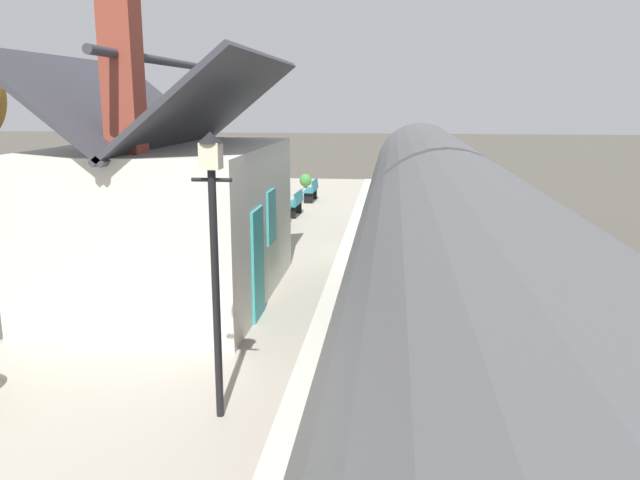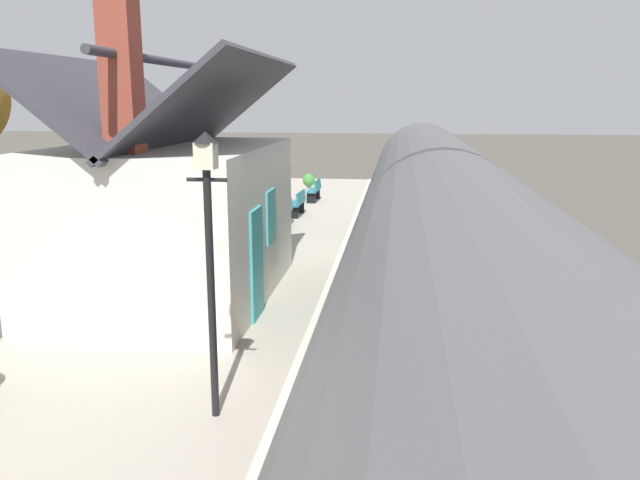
{
  "view_description": "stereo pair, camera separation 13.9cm",
  "coord_description": "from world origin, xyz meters",
  "px_view_note": "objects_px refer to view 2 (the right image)",
  "views": [
    {
      "loc": [
        -17.04,
        -0.09,
        5.04
      ],
      "look_at": [
        -3.25,
        1.5,
        1.96
      ],
      "focal_mm": 35.75,
      "sensor_mm": 36.0,
      "label": 1
    },
    {
      "loc": [
        -17.02,
        -0.23,
        5.04
      ],
      "look_at": [
        -3.25,
        1.5,
        1.96
      ],
      "focal_mm": 35.75,
      "sensor_mm": 36.0,
      "label": 2
    }
  ],
  "objects_px": {
    "bench_mid_platform": "(298,203)",
    "bench_platform_end": "(315,190)",
    "planter_by_door": "(309,183)",
    "station_building": "(171,216)",
    "lamp_post_platform": "(208,223)",
    "train": "(472,437)",
    "bench_near_building": "(285,212)"
  },
  "relations": [
    {
      "from": "bench_mid_platform",
      "to": "bench_platform_end",
      "type": "height_order",
      "value": "same"
    },
    {
      "from": "bench_platform_end",
      "to": "planter_by_door",
      "type": "bearing_deg",
      "value": 13.57
    },
    {
      "from": "bench_mid_platform",
      "to": "planter_by_door",
      "type": "relative_size",
      "value": 1.71
    },
    {
      "from": "station_building",
      "to": "lamp_post_platform",
      "type": "distance_m",
      "value": 5.53
    },
    {
      "from": "bench_platform_end",
      "to": "planter_by_door",
      "type": "height_order",
      "value": "bench_platform_end"
    },
    {
      "from": "station_building",
      "to": "bench_mid_platform",
      "type": "bearing_deg",
      "value": -6.41
    },
    {
      "from": "train",
      "to": "bench_platform_end",
      "type": "distance_m",
      "value": 20.87
    },
    {
      "from": "bench_near_building",
      "to": "planter_by_door",
      "type": "height_order",
      "value": "bench_near_building"
    },
    {
      "from": "train",
      "to": "station_building",
      "type": "relative_size",
      "value": 4.86
    },
    {
      "from": "station_building",
      "to": "lamp_post_platform",
      "type": "height_order",
      "value": "station_building"
    },
    {
      "from": "train",
      "to": "bench_mid_platform",
      "type": "relative_size",
      "value": 21.75
    },
    {
      "from": "station_building",
      "to": "bench_near_building",
      "type": "relative_size",
      "value": 4.51
    },
    {
      "from": "lamp_post_platform",
      "to": "station_building",
      "type": "bearing_deg",
      "value": 25.28
    },
    {
      "from": "station_building",
      "to": "planter_by_door",
      "type": "relative_size",
      "value": 7.64
    },
    {
      "from": "bench_near_building",
      "to": "train",
      "type": "bearing_deg",
      "value": -163.85
    },
    {
      "from": "station_building",
      "to": "bench_platform_end",
      "type": "xyz_separation_m",
      "value": [
        13.09,
        -1.25,
        -1.26
      ]
    },
    {
      "from": "station_building",
      "to": "planter_by_door",
      "type": "bearing_deg",
      "value": -2.33
    },
    {
      "from": "bench_near_building",
      "to": "lamp_post_platform",
      "type": "distance_m",
      "value": 12.86
    },
    {
      "from": "planter_by_door",
      "to": "train",
      "type": "bearing_deg",
      "value": -168.46
    },
    {
      "from": "station_building",
      "to": "bench_near_building",
      "type": "bearing_deg",
      "value": -7.26
    },
    {
      "from": "station_building",
      "to": "bench_mid_platform",
      "type": "relative_size",
      "value": 4.47
    },
    {
      "from": "bench_mid_platform",
      "to": "station_building",
      "type": "bearing_deg",
      "value": 173.59
    },
    {
      "from": "planter_by_door",
      "to": "lamp_post_platform",
      "type": "bearing_deg",
      "value": -175.28
    },
    {
      "from": "bench_platform_end",
      "to": "bench_near_building",
      "type": "bearing_deg",
      "value": 177.11
    },
    {
      "from": "train",
      "to": "lamp_post_platform",
      "type": "bearing_deg",
      "value": 51.11
    },
    {
      "from": "station_building",
      "to": "planter_by_door",
      "type": "distance_m",
      "value": 15.71
    },
    {
      "from": "bench_mid_platform",
      "to": "bench_near_building",
      "type": "bearing_deg",
      "value": 176.84
    },
    {
      "from": "station_building",
      "to": "bench_platform_end",
      "type": "height_order",
      "value": "station_building"
    },
    {
      "from": "bench_mid_platform",
      "to": "bench_platform_end",
      "type": "xyz_separation_m",
      "value": [
        3.39,
        -0.16,
        0.0
      ]
    },
    {
      "from": "train",
      "to": "lamp_post_platform",
      "type": "relative_size",
      "value": 8.32
    },
    {
      "from": "train",
      "to": "bench_near_building",
      "type": "relative_size",
      "value": 21.94
    },
    {
      "from": "bench_mid_platform",
      "to": "planter_by_door",
      "type": "bearing_deg",
      "value": 4.37
    }
  ]
}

